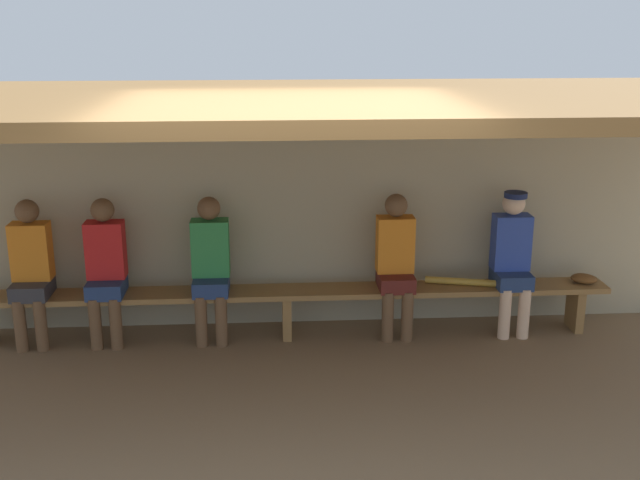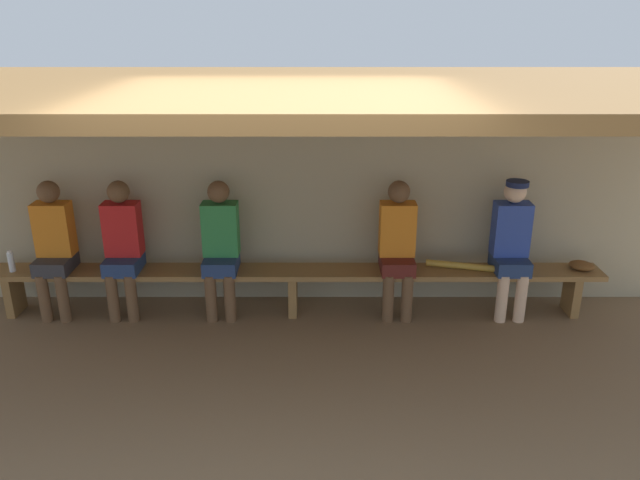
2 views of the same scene
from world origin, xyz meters
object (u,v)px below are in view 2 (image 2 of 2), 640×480
(player_with_sunglasses, at_px, (512,242))
(player_in_white, at_px, (398,244))
(player_near_post, at_px, (123,244))
(player_leftmost, at_px, (55,244))
(baseball_glove_worn, at_px, (582,266))
(baseball_bat, at_px, (471,267))
(water_bottle_blue, at_px, (12,261))
(player_shirtless_tan, at_px, (221,244))
(bench, at_px, (293,277))

(player_with_sunglasses, bearing_deg, player_in_white, -179.97)
(player_near_post, distance_m, player_leftmost, 0.66)
(baseball_glove_worn, distance_m, baseball_bat, 1.08)
(player_near_post, xyz_separation_m, water_bottle_blue, (-1.08, -0.04, -0.17))
(player_with_sunglasses, distance_m, baseball_bat, 0.45)
(player_shirtless_tan, xyz_separation_m, player_with_sunglasses, (2.79, 0.00, 0.02))
(water_bottle_blue, distance_m, baseball_glove_worn, 5.51)
(bench, bearing_deg, player_in_white, 0.17)
(player_shirtless_tan, distance_m, player_leftmost, 1.60)
(player_shirtless_tan, bearing_deg, baseball_glove_worn, -0.10)
(player_with_sunglasses, distance_m, baseball_glove_worn, 0.74)
(player_shirtless_tan, height_order, player_with_sunglasses, player_with_sunglasses)
(bench, distance_m, player_near_post, 1.66)
(player_leftmost, xyz_separation_m, baseball_glove_worn, (5.09, -0.01, -0.22))
(player_in_white, bearing_deg, player_shirtless_tan, 180.00)
(player_shirtless_tan, bearing_deg, player_with_sunglasses, 0.01)
(player_leftmost, height_order, water_bottle_blue, player_leftmost)
(player_in_white, xyz_separation_m, baseball_glove_worn, (1.79, -0.01, -0.22))
(bench, xyz_separation_m, player_near_post, (-1.63, 0.00, 0.34))
(player_leftmost, bearing_deg, player_shirtless_tan, 0.00)
(player_shirtless_tan, xyz_separation_m, player_near_post, (-0.94, 0.00, 0.00))
(bench, height_order, player_near_post, player_near_post)
(player_leftmost, distance_m, baseball_bat, 4.02)
(baseball_bat, bearing_deg, bench, -165.80)
(water_bottle_blue, bearing_deg, baseball_bat, 0.47)
(player_near_post, xyz_separation_m, baseball_bat, (3.35, -0.00, -0.24))
(bench, height_order, player_with_sunglasses, player_with_sunglasses)
(player_shirtless_tan, xyz_separation_m, baseball_glove_worn, (3.49, -0.01, -0.22))
(player_shirtless_tan, distance_m, baseball_bat, 2.42)
(player_near_post, bearing_deg, player_shirtless_tan, 0.00)
(player_shirtless_tan, xyz_separation_m, water_bottle_blue, (-2.02, -0.04, -0.17))
(player_shirtless_tan, bearing_deg, player_near_post, 180.00)
(player_leftmost, bearing_deg, bench, -0.08)
(baseball_glove_worn, bearing_deg, bench, -152.88)
(baseball_glove_worn, xyz_separation_m, baseball_bat, (-1.08, 0.00, -0.01))
(player_leftmost, bearing_deg, player_in_white, 0.00)
(player_leftmost, xyz_separation_m, player_in_white, (3.29, 0.00, 0.00))
(player_shirtless_tan, xyz_separation_m, player_in_white, (1.70, 0.00, 0.00))
(player_in_white, distance_m, water_bottle_blue, 3.72)
(bench, relative_size, water_bottle_blue, 27.95)
(player_near_post, distance_m, player_with_sunglasses, 3.73)
(player_shirtless_tan, bearing_deg, baseball_bat, -0.07)
(player_near_post, height_order, player_leftmost, same)
(bench, xyz_separation_m, player_leftmost, (-2.28, 0.00, 0.34))
(bench, distance_m, water_bottle_blue, 2.71)
(player_near_post, height_order, player_in_white, same)
(player_shirtless_tan, height_order, water_bottle_blue, player_shirtless_tan)
(player_leftmost, height_order, player_with_sunglasses, player_with_sunglasses)
(bench, height_order, player_in_white, player_in_white)
(player_near_post, xyz_separation_m, player_in_white, (2.64, 0.00, 0.00))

